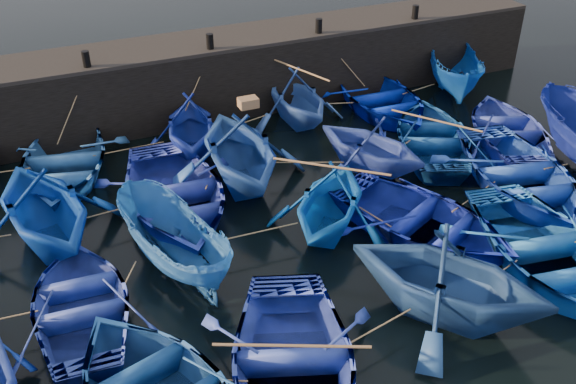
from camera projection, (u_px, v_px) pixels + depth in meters
name	position (u px, v px, depth m)	size (l,w,h in m)	color
ground	(342.00, 283.00, 15.27)	(120.00, 120.00, 0.00)	black
quay_wall	(205.00, 78.00, 22.70)	(26.00, 2.50, 2.50)	black
quay_top	(202.00, 42.00, 22.00)	(26.00, 2.50, 0.12)	black
bollard_1	(86.00, 59.00, 19.78)	(0.24, 0.24, 0.50)	black
bollard_2	(210.00, 41.00, 21.14)	(0.24, 0.24, 0.50)	black
bollard_3	(319.00, 26.00, 22.50)	(0.24, 0.24, 0.50)	black
bollard_4	(415.00, 12.00, 23.85)	(0.24, 0.24, 0.50)	black
boat_1	(62.00, 162.00, 19.05)	(3.74, 5.23, 1.08)	#275CA2
boat_2	(190.00, 124.00, 20.18)	(3.21, 3.72, 1.96)	#172DA1
boat_3	(297.00, 97.00, 21.95)	(3.25, 3.77, 1.98)	blue
boat_4	(381.00, 99.00, 22.92)	(3.70, 5.17, 1.07)	#001BA5
boat_5	(455.00, 72.00, 24.11)	(1.75, 4.66, 1.80)	#09408F
boat_7	(43.00, 205.00, 15.92)	(3.94, 4.57, 2.41)	#0B3FA7
boat_8	(174.00, 195.00, 17.44)	(4.06, 5.67, 1.18)	#243395
boat_9	(240.00, 148.00, 18.35)	(4.04, 4.68, 2.46)	navy
boat_10	(371.00, 144.00, 19.11)	(3.18, 3.69, 1.94)	#29429E
boat_11	(434.00, 136.00, 20.52)	(3.57, 5.00, 1.04)	navy
boat_12	(509.00, 129.00, 20.95)	(3.48, 4.87, 1.01)	#263898
boat_14	(82.00, 302.00, 14.01)	(3.20, 4.47, 0.93)	#273CA0
boat_15	(172.00, 243.00, 15.23)	(1.59, 4.22, 1.63)	#205B9E
boat_16	(330.00, 201.00, 16.46)	(3.25, 3.76, 1.98)	blue
boat_17	(423.00, 220.00, 16.52)	(3.67, 5.13, 1.06)	#0F1F93
boat_18	(520.00, 174.00, 18.38)	(4.01, 5.60, 1.16)	#1A42BA
boat_22	(292.00, 367.00, 12.36)	(3.72, 5.20, 1.08)	#273DB4
boat_23	(449.00, 276.00, 13.67)	(3.84, 4.46, 2.35)	navy
boat_24	(547.00, 250.00, 15.40)	(3.93, 5.49, 1.14)	blue
wooden_crate	(248.00, 103.00, 17.72)	(0.53, 0.38, 0.27)	brown
mooring_ropes	(271.00, 155.00, 18.74)	(17.92, 11.89, 2.10)	tan
loose_oars	(344.00, 154.00, 17.40)	(10.37, 12.66, 1.01)	#99724C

